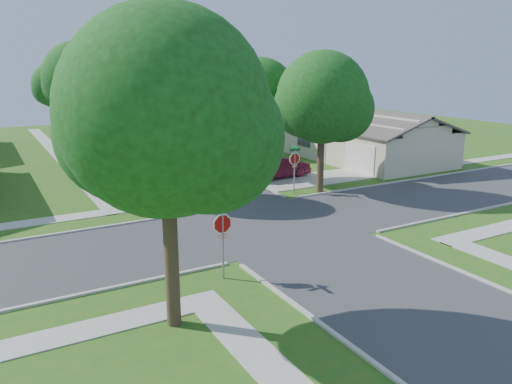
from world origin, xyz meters
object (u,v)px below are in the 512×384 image
object	(u,v)px
car_driveway	(278,167)
car_curb_east	(136,131)
tree_e_near	(261,97)
car_curb_west	(84,128)
tree_e_mid	(192,82)
tree_w_mid	(80,81)
house_ne_near	(366,142)
stop_sign_sw	(223,227)
tree_sw_corner	(167,122)
tree_w_near	(120,94)
tree_w_far	(56,87)
stop_sign_ne	(295,161)
house_ne_far	(259,121)
tree_e_far	(147,81)
tree_ne_corner	(323,102)

from	to	relation	value
car_driveway	car_curb_east	bearing A→B (deg)	-0.41
tree_e_near	car_curb_west	size ratio (longest dim) A/B	2.09
tree_e_mid	tree_w_mid	xyz separation A→B (m)	(-9.40, 0.00, 0.24)
house_ne_near	tree_e_near	bearing A→B (deg)	-169.96
stop_sign_sw	tree_sw_corner	distance (m)	5.54
house_ne_near	tree_e_mid	bearing A→B (deg)	138.30
house_ne_near	car_curb_west	bearing A→B (deg)	120.70
tree_w_near	car_curb_east	size ratio (longest dim) A/B	2.42
tree_w_far	car_curb_east	xyz separation A→B (m)	(7.85, -0.06, -4.87)
stop_sign_sw	tree_w_mid	distance (m)	26.09
stop_sign_ne	tree_w_far	xyz separation A→B (m)	(-9.35, 29.31, 3.48)
tree_w_near	car_driveway	world-z (taller)	tree_w_near
house_ne_far	tree_w_mid	bearing A→B (deg)	-158.83
stop_sign_ne	tree_e_far	xyz separation A→B (m)	(0.05, 29.31, 3.95)
car_curb_east	tree_w_far	bearing A→B (deg)	-174.75
stop_sign_ne	tree_e_far	size ratio (longest dim) A/B	0.34
car_driveway	car_curb_west	size ratio (longest dim) A/B	1.21
house_ne_far	tree_w_near	bearing A→B (deg)	-135.91
stop_sign_sw	tree_e_far	world-z (taller)	tree_e_far
stop_sign_ne	tree_sw_corner	bearing A→B (deg)	-136.06
stop_sign_ne	tree_e_near	xyz separation A→B (m)	(0.05, 4.31, 3.61)
tree_w_near	house_ne_near	bearing A→B (deg)	5.51
stop_sign_sw	car_curb_east	size ratio (longest dim) A/B	0.80
house_ne_near	stop_sign_ne	bearing A→B (deg)	-150.86
stop_sign_ne	tree_e_mid	bearing A→B (deg)	89.80
tree_e_mid	house_ne_far	bearing A→B (deg)	35.42
stop_sign_sw	tree_w_mid	size ratio (longest dim) A/B	0.31
tree_e_mid	tree_w_near	bearing A→B (deg)	-128.08
tree_e_mid	tree_e_far	bearing A→B (deg)	90.02
tree_e_far	car_driveway	size ratio (longest dim) A/B	1.82
stop_sign_sw	tree_e_far	size ratio (longest dim) A/B	0.34
tree_e_near	tree_sw_corner	distance (m)	20.12
tree_w_mid	tree_sw_corner	xyz separation A→B (m)	(-2.80, -28.00, -0.23)
tree_w_near	car_curb_east	distance (m)	26.71
stop_sign_ne	tree_w_far	bearing A→B (deg)	107.70
tree_w_far	car_driveway	size ratio (longest dim) A/B	1.67
tree_sw_corner	car_curb_east	xyz separation A→B (m)	(10.64, 40.94, -5.63)
tree_w_mid	stop_sign_sw	bearing A→B (deg)	-90.13
tree_sw_corner	car_curb_west	world-z (taller)	tree_sw_corner
tree_w_mid	car_curb_west	distance (m)	20.14
tree_e_mid	tree_sw_corner	bearing A→B (deg)	-113.53
tree_w_far	tree_sw_corner	bearing A→B (deg)	-93.89
house_ne_far	car_curb_west	world-z (taller)	house_ne_far
tree_w_near	house_ne_far	world-z (taller)	tree_w_near
tree_w_far	tree_ne_corner	bearing A→B (deg)	-69.72
tree_sw_corner	tree_ne_corner	distance (m)	17.78
tree_e_near	car_curb_east	xyz separation A→B (m)	(-1.55, 24.94, -5.01)
stop_sign_sw	tree_e_mid	bearing A→B (deg)	69.80
tree_e_near	tree_e_mid	world-z (taller)	tree_e_mid
stop_sign_ne	tree_w_near	xyz separation A→B (m)	(-9.34, 4.31, 4.08)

